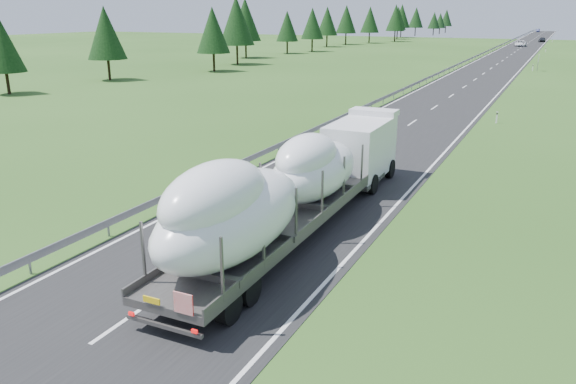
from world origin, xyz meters
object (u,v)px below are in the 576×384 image
at_px(highway_sign, 539,60).
at_px(distant_van, 521,44).
at_px(distant_car_dark, 542,40).
at_px(distant_car_blue, 538,30).
at_px(boat_truck, 293,182).

relative_size(highway_sign, distant_van, 0.45).
distance_m(distant_car_dark, distant_car_blue, 102.08).
distance_m(boat_truck, distant_van, 152.20).
relative_size(distant_van, distant_car_blue, 1.30).
distance_m(boat_truck, distant_car_dark, 181.45).
relative_size(distant_van, distant_car_dark, 1.31).
distance_m(distant_van, distant_car_blue, 131.17).
height_order(highway_sign, boat_truck, boat_truck).
bearing_deg(boat_truck, distant_van, 90.91).
relative_size(distant_car_dark, distant_car_blue, 1.00).
xyz_separation_m(boat_truck, distant_car_blue, (-4.47, 283.33, -1.68)).
bearing_deg(distant_car_dark, highway_sign, -84.75).
bearing_deg(highway_sign, distant_van, 96.31).
bearing_deg(distant_car_dark, distant_van, -95.02).
xyz_separation_m(distant_van, distant_car_dark, (4.20, 29.27, -0.05)).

